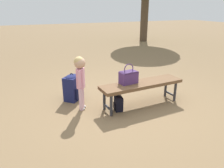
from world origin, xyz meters
TOP-DOWN VIEW (x-y plane):
  - ground_plane at (0.00, 0.00)m, footprint 40.00×40.00m
  - park_bench at (-0.32, 0.17)m, footprint 1.62×0.50m
  - handbag at (-0.07, 0.11)m, footprint 0.34×0.22m
  - child_standing at (0.76, -0.11)m, footprint 0.20×0.24m
  - backpack_large at (0.81, -0.57)m, footprint 0.40×0.41m
  - backpack_small at (0.17, 0.22)m, footprint 0.18×0.20m

SIDE VIEW (x-z plane):
  - ground_plane at x=0.00m, z-range 0.00..0.00m
  - backpack_small at x=0.17m, z-range 0.00..0.30m
  - backpack_large at x=0.81m, z-range 0.00..0.56m
  - park_bench at x=-0.32m, z-range 0.17..0.62m
  - handbag at x=-0.07m, z-range 0.39..0.76m
  - child_standing at x=0.76m, z-range 0.16..1.14m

